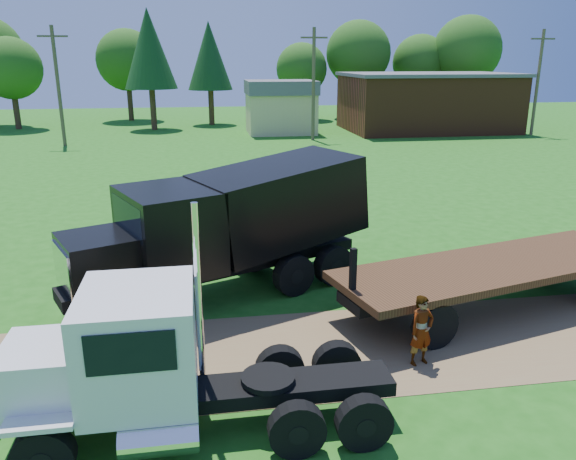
{
  "coord_description": "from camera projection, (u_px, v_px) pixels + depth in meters",
  "views": [
    {
      "loc": [
        -3.53,
        -11.61,
        6.68
      ],
      "look_at": [
        -0.94,
        4.66,
        1.6
      ],
      "focal_mm": 35.0,
      "sensor_mm": 36.0,
      "label": 1
    }
  ],
  "objects": [
    {
      "name": "black_dump_truck",
      "position": [
        231.0,
        223.0,
        16.09
      ],
      "size": [
        8.94,
        5.94,
        3.88
      ],
      "rotation": [
        0.0,
        0.0,
        0.42
      ],
      "color": "black",
      "rests_on": "ground"
    },
    {
      "name": "spectator_b",
      "position": [
        110.0,
        261.0,
        16.49
      ],
      "size": [
        1.17,
        1.11,
        1.9
      ],
      "primitive_type": "imported",
      "rotation": [
        0.0,
        0.0,
        3.72
      ],
      "color": "#999999",
      "rests_on": "ground"
    },
    {
      "name": "spectator_a",
      "position": [
        422.0,
        331.0,
        12.54
      ],
      "size": [
        0.69,
        0.56,
        1.65
      ],
      "primitive_type": "imported",
      "rotation": [
        0.0,
        0.0,
        0.3
      ],
      "color": "#999999",
      "rests_on": "ground"
    },
    {
      "name": "white_semi_tractor",
      "position": [
        146.0,
        365.0,
        9.94
      ],
      "size": [
        7.06,
        2.54,
        4.26
      ],
      "rotation": [
        0.0,
        0.0,
        0.0
      ],
      "color": "black",
      "rests_on": "ground"
    },
    {
      "name": "flatbed_trailer",
      "position": [
        494.0,
        273.0,
        15.38
      ],
      "size": [
        9.55,
        4.95,
        2.35
      ],
      "rotation": [
        0.0,
        0.0,
        0.25
      ],
      "color": "#341E10",
      "rests_on": "ground"
    },
    {
      "name": "orange_pickup",
      "position": [
        192.0,
        226.0,
        20.82
      ],
      "size": [
        5.15,
        2.99,
        1.35
      ],
      "primitive_type": "imported",
      "rotation": [
        0.0,
        0.0,
        1.73
      ],
      "color": "#C75E09",
      "rests_on": "ground"
    },
    {
      "name": "ground",
      "position": [
        357.0,
        348.0,
        13.45
      ],
      "size": [
        140.0,
        140.0,
        0.0
      ],
      "primitive_type": "plane",
      "color": "#1B5A13",
      "rests_on": "ground"
    },
    {
      "name": "dirt_track",
      "position": [
        357.0,
        348.0,
        13.45
      ],
      "size": [
        120.0,
        4.2,
        0.01
      ],
      "primitive_type": "cube",
      "color": "brown",
      "rests_on": "ground"
    },
    {
      "name": "tan_shed",
      "position": [
        281.0,
        106.0,
        51.09
      ],
      "size": [
        6.2,
        5.4,
        4.7
      ],
      "color": "tan",
      "rests_on": "ground"
    },
    {
      "name": "tree_row",
      "position": [
        255.0,
        57.0,
        59.38
      ],
      "size": [
        57.64,
        14.65,
        11.23
      ],
      "color": "#3B2718",
      "rests_on": "ground"
    },
    {
      "name": "brick_building",
      "position": [
        427.0,
        102.0,
        53.12
      ],
      "size": [
        15.4,
        10.4,
        5.3
      ],
      "color": "brown",
      "rests_on": "ground"
    },
    {
      "name": "utility_poles",
      "position": [
        314.0,
        82.0,
        46.0
      ],
      "size": [
        42.2,
        0.28,
        9.0
      ],
      "color": "brown",
      "rests_on": "ground"
    }
  ]
}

